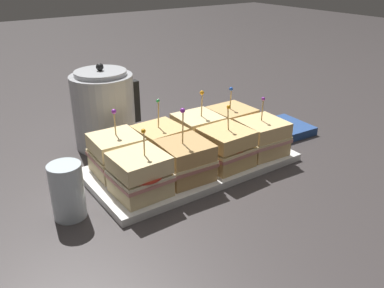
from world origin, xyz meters
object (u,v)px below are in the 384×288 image
Objects in this scene: sandwich_front_far_right at (262,137)px; kettle_steel at (104,109)px; sandwich_front_center_left at (185,160)px; serving_platter at (192,165)px; sandwich_front_center_right at (226,147)px; sandwich_back_far_left at (117,154)px; napkin_stack at (283,129)px; sandwich_back_center_left at (160,143)px; sandwich_back_far_right at (231,123)px; sandwich_back_center_right at (198,132)px; drinking_glass at (67,191)px; sandwich_front_far_left at (140,175)px.

kettle_steel reaches higher than sandwich_front_far_right.
serving_platter is at bearing 43.73° from sandwich_front_center_left.
sandwich_back_far_left is at bearing 153.08° from sandwich_front_center_right.
napkin_stack is at bearing 26.36° from sandwich_front_far_right.
napkin_stack is (0.42, -0.03, -0.05)m from sandwich_back_center_left.
sandwich_back_center_left is 0.23m from sandwich_back_far_right.
sandwich_back_center_right is at bearing 44.50° from serving_platter.
sandwich_back_far_right is at bearing -0.04° from sandwich_back_far_left.
serving_platter is at bearing 135.03° from sandwich_front_center_right.
sandwich_back_center_right is (0.12, 0.11, 0.00)m from sandwich_front_center_left.
sandwich_front_far_right is 0.64× the size of kettle_steel.
sandwich_front_far_right is (0.18, -0.06, 0.05)m from serving_platter.
sandwich_front_center_left is 0.27m from drinking_glass.
sandwich_back_far_left is 0.66× the size of kettle_steel.
kettle_steel reaches higher than napkin_stack.
sandwich_front_far_right is 0.94× the size of sandwich_back_center_right.
kettle_steel is at bearing 131.47° from sandwich_back_center_right.
sandwich_front_center_left is (0.12, 0.00, -0.00)m from sandwich_front_far_left.
sandwich_back_far_right is (-0.00, 0.12, 0.00)m from sandwich_front_far_right.
napkin_stack reaches higher than serving_platter.
serving_platter is at bearing 161.50° from sandwich_front_far_right.
drinking_glass is (-0.15, -0.09, -0.00)m from sandwich_back_far_left.
napkin_stack is (0.54, 0.09, -0.05)m from sandwich_front_far_left.
drinking_glass is (-0.38, -0.09, -0.00)m from sandwich_back_center_right.
kettle_steel reaches higher than sandwich_front_center_left.
serving_platter is at bearing -65.68° from kettle_steel.
kettle_steel is 0.53m from napkin_stack.
sandwich_back_center_right is at bearing 174.63° from napkin_stack.
sandwich_back_far_left is 0.21m from kettle_steel.
serving_platter is at bearing 5.19° from drinking_glass.
sandwich_back_center_left is (0.12, 0.12, -0.00)m from sandwich_front_far_left.
kettle_steel is (-0.06, 0.20, 0.04)m from sandwich_back_center_left.
sandwich_front_far_left is 0.54m from napkin_stack.
napkin_stack is at bearing 11.69° from sandwich_front_center_left.
drinking_glass is at bearing -126.24° from kettle_steel.
sandwich_front_center_left is 1.11× the size of sandwich_back_far_left.
sandwich_back_center_left is at bearing 136.02° from serving_platter.
sandwich_front_far_right is at bearing -47.04° from kettle_steel.
sandwich_front_far_right is 0.37m from sandwich_back_far_left.
kettle_steel is at bearing 73.26° from sandwich_back_far_left.
drinking_glass is (-0.27, 0.03, -0.00)m from sandwich_front_center_left.
kettle_steel is (-0.29, 0.20, 0.04)m from sandwich_back_far_right.
sandwich_back_far_left is at bearing 88.70° from sandwich_front_far_left.
sandwich_front_center_left reaches higher than serving_platter.
sandwich_back_far_left reaches higher than sandwich_front_far_right.
sandwich_front_far_right is (0.24, -0.00, -0.00)m from sandwich_front_center_left.
sandwich_front_far_right is 0.97× the size of sandwich_back_far_left.
sandwich_front_center_left reaches higher than sandwich_front_far_left.
sandwich_back_far_left reaches higher than serving_platter.
sandwich_front_far_left is at bearing 179.98° from sandwich_front_far_right.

